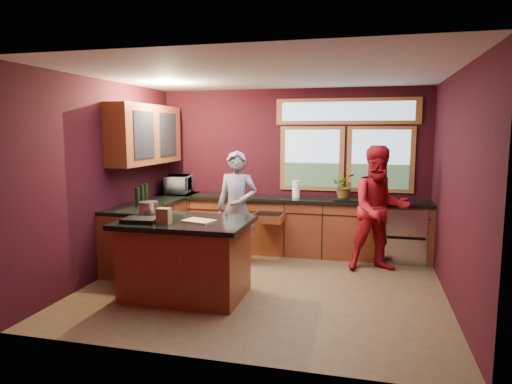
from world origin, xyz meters
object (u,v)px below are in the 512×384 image
at_px(island, 186,258).
at_px(stock_pot, 149,209).
at_px(person_grey, 237,208).
at_px(person_red, 379,209).
at_px(cutting_board, 199,221).

relative_size(island, stock_pot, 6.46).
height_order(person_grey, person_red, person_red).
xyz_separation_m(person_grey, cutting_board, (-0.02, -1.51, 0.10)).
bearing_deg(person_grey, cutting_board, -88.66).
height_order(island, stock_pot, stock_pot).
bearing_deg(person_red, island, -161.72).
bearing_deg(cutting_board, island, 165.96).
bearing_deg(island, person_grey, 81.37).
relative_size(person_red, cutting_board, 5.16).
bearing_deg(stock_pot, island, -15.26).
height_order(island, person_grey, person_grey).
xyz_separation_m(island, cutting_board, (0.20, -0.05, 0.48)).
xyz_separation_m(island, person_grey, (0.22, 1.46, 0.38)).
xyz_separation_m(person_grey, stock_pot, (-0.77, -1.31, 0.18)).
bearing_deg(stock_pot, cutting_board, -14.93).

